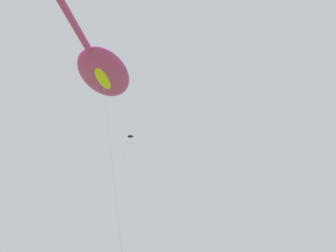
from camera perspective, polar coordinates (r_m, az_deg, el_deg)
name	(u,v)px	position (r m, az deg, el deg)	size (l,w,h in m)	color
big_show_kite	(103,72)	(20.40, -11.67, 9.56)	(6.51, 7.75, 16.46)	#CC3899
small_kite_tiny_distant	(130,142)	(42.37, -6.93, -2.94)	(1.69, 4.78, 25.82)	black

